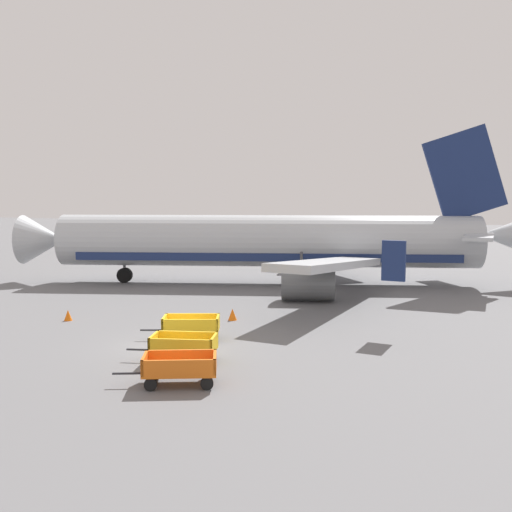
{
  "coord_description": "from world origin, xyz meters",
  "views": [
    {
      "loc": [
        11.39,
        -23.03,
        6.58
      ],
      "look_at": [
        0.14,
        11.19,
        2.8
      ],
      "focal_mm": 42.15,
      "sensor_mm": 36.0,
      "label": 1
    }
  ],
  "objects_px": {
    "baggage_cart_third_in_row": "(191,327)",
    "traffic_cone_near_plane": "(232,314)",
    "baggage_cart_second_in_row": "(183,347)",
    "baggage_cart_nearest": "(180,368)",
    "traffic_cone_mid_apron": "(68,315)",
    "airplane": "(281,242)"
  },
  "relations": [
    {
      "from": "traffic_cone_near_plane",
      "to": "baggage_cart_second_in_row",
      "type": "bearing_deg",
      "value": -83.52
    },
    {
      "from": "baggage_cart_second_in_row",
      "to": "traffic_cone_mid_apron",
      "type": "xyz_separation_m",
      "value": [
        -8.96,
        5.13,
        -0.32
      ]
    },
    {
      "from": "airplane",
      "to": "traffic_cone_mid_apron",
      "type": "relative_size",
      "value": 66.91
    },
    {
      "from": "traffic_cone_near_plane",
      "to": "traffic_cone_mid_apron",
      "type": "xyz_separation_m",
      "value": [
        -8.07,
        -2.77,
        -0.02
      ]
    },
    {
      "from": "baggage_cart_third_in_row",
      "to": "traffic_cone_near_plane",
      "type": "height_order",
      "value": "baggage_cart_third_in_row"
    },
    {
      "from": "traffic_cone_near_plane",
      "to": "traffic_cone_mid_apron",
      "type": "bearing_deg",
      "value": -161.07
    },
    {
      "from": "baggage_cart_nearest",
      "to": "airplane",
      "type": "bearing_deg",
      "value": 97.28
    },
    {
      "from": "baggage_cart_nearest",
      "to": "traffic_cone_near_plane",
      "type": "height_order",
      "value": "baggage_cart_nearest"
    },
    {
      "from": "baggage_cart_third_in_row",
      "to": "baggage_cart_nearest",
      "type": "bearing_deg",
      "value": -69.1
    },
    {
      "from": "traffic_cone_near_plane",
      "to": "baggage_cart_third_in_row",
      "type": "bearing_deg",
      "value": -93.97
    },
    {
      "from": "baggage_cart_second_in_row",
      "to": "traffic_cone_near_plane",
      "type": "bearing_deg",
      "value": 96.48
    },
    {
      "from": "airplane",
      "to": "baggage_cart_third_in_row",
      "type": "height_order",
      "value": "airplane"
    },
    {
      "from": "baggage_cart_second_in_row",
      "to": "traffic_cone_near_plane",
      "type": "height_order",
      "value": "baggage_cart_second_in_row"
    },
    {
      "from": "airplane",
      "to": "baggage_cart_nearest",
      "type": "relative_size",
      "value": 10.41
    },
    {
      "from": "baggage_cart_second_in_row",
      "to": "baggage_cart_nearest",
      "type": "bearing_deg",
      "value": -67.63
    },
    {
      "from": "baggage_cart_nearest",
      "to": "baggage_cart_second_in_row",
      "type": "relative_size",
      "value": 0.99
    },
    {
      "from": "airplane",
      "to": "baggage_cart_second_in_row",
      "type": "distance_m",
      "value": 20.79
    },
    {
      "from": "airplane",
      "to": "traffic_cone_mid_apron",
      "type": "bearing_deg",
      "value": -114.67
    },
    {
      "from": "baggage_cart_second_in_row",
      "to": "traffic_cone_near_plane",
      "type": "distance_m",
      "value": 7.95
    },
    {
      "from": "baggage_cart_nearest",
      "to": "baggage_cart_second_in_row",
      "type": "height_order",
      "value": "same"
    },
    {
      "from": "baggage_cart_third_in_row",
      "to": "traffic_cone_near_plane",
      "type": "xyz_separation_m",
      "value": [
        0.31,
        4.52,
        -0.3
      ]
    },
    {
      "from": "baggage_cart_third_in_row",
      "to": "traffic_cone_mid_apron",
      "type": "relative_size",
      "value": 6.47
    }
  ]
}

